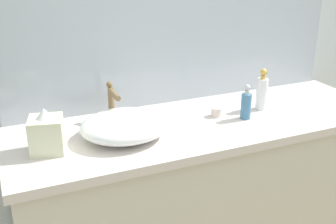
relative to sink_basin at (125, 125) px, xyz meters
The scene contains 8 objects.
bathroom_wall_rear 0.69m from the sink_basin, 39.46° to the left, with size 6.00×0.06×2.60m, color silver.
vanity_counter 0.61m from the sink_basin, ahead, with size 1.78×0.59×0.84m.
sink_basin is the anchor object (origin of this frame).
faucet 0.19m from the sink_basin, 90.00° to the left, with size 0.03×0.14×0.18m.
soap_dispenser 0.57m from the sink_basin, ahead, with size 0.05×0.05×0.16m.
lotion_bottle 0.71m from the sink_basin, ahead, with size 0.05×0.05×0.20m.
tissue_box 0.32m from the sink_basin, behind, with size 0.15×0.15×0.18m.
candle_jar 0.47m from the sink_basin, ahead, with size 0.05×0.05×0.04m, color silver.
Camera 1 is at (-0.89, -1.15, 1.58)m, focal length 44.61 mm.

